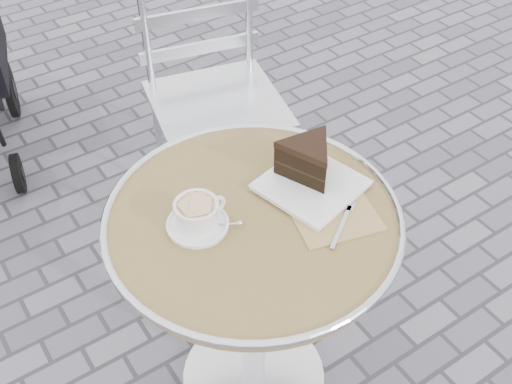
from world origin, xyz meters
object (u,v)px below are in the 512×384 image
cappuccino_set (198,216)px  cake_plate_set (309,165)px  bistro_chair (207,65)px  cafe_table (253,262)px

cappuccino_set → cake_plate_set: bearing=-5.4°
cappuccino_set → bistro_chair: bearing=56.9°
cafe_table → bistro_chair: (0.34, 0.81, 0.04)m
cappuccino_set → bistro_chair: size_ratio=0.16×
cake_plate_set → cafe_table: bearing=174.0°
cafe_table → cappuccino_set: cappuccino_set is taller
bistro_chair → cake_plate_set: bearing=-88.4°
cafe_table → cappuccino_set: size_ratio=4.71×
cafe_table → bistro_chair: bearing=67.0°
cake_plate_set → bistro_chair: 0.82m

